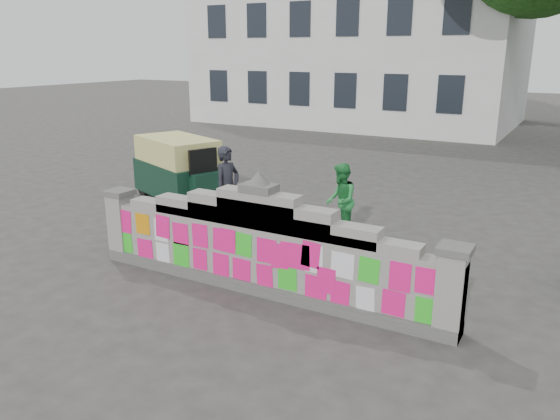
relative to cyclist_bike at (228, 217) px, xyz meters
The scene contains 7 objects.
ground 2.66m from the cyclist_bike, 44.07° to the right, with size 100.00×100.00×0.00m, color #383533.
parapet_wall 2.62m from the cyclist_bike, 44.16° to the right, with size 6.48×0.44×2.01m.
building 21.10m from the cyclist_bike, 104.26° to the left, with size 16.00×10.00×8.90m.
cyclist_bike is the anchor object (origin of this frame).
cyclist_rider 0.35m from the cyclist_bike, ahead, with size 0.63×0.41×1.71m, color black.
pedestrian 2.35m from the cyclist_bike, 35.24° to the left, with size 0.76×0.59×1.57m, color green.
rickshaw_left 3.56m from the cyclist_bike, 145.67° to the left, with size 3.03×2.23×1.63m.
Camera 1 is at (4.34, -6.96, 3.78)m, focal length 35.00 mm.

